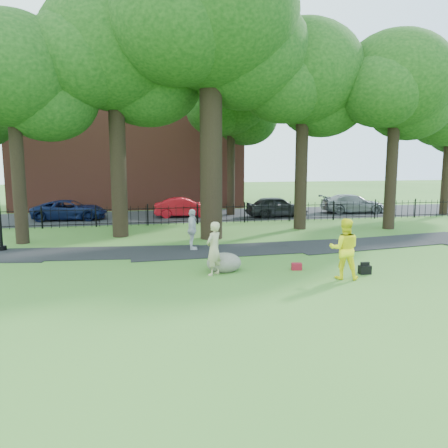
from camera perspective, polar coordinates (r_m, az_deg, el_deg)
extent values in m
plane|color=#396A25|center=(15.35, 2.90, -6.46)|extent=(120.00, 120.00, 0.00)
cube|color=black|center=(19.27, 2.88, -3.38)|extent=(36.07, 3.85, 0.03)
cube|color=black|center=(30.83, -4.55, 1.07)|extent=(80.00, 7.00, 0.02)
cube|color=black|center=(26.78, -3.52, 2.16)|extent=(44.00, 0.04, 0.04)
cube|color=black|center=(26.88, -3.50, 0.38)|extent=(44.00, 0.04, 0.04)
cube|color=brown|center=(38.41, -12.23, 11.33)|extent=(18.00, 8.00, 12.00)
cylinder|color=black|center=(21.72, -1.72, 11.89)|extent=(1.10, 1.10, 10.50)
ellipsoid|color=black|center=(22.73, -1.79, 25.99)|extent=(8.40, 8.40, 7.14)
ellipsoid|color=black|center=(23.71, 2.61, 21.49)|extent=(6.72, 6.72, 5.71)
ellipsoid|color=black|center=(21.46, -6.22, 24.51)|extent=(6.30, 6.30, 5.36)
cylinder|color=black|center=(22.48, -25.38, 7.40)|extent=(0.60, 0.60, 7.70)
ellipsoid|color=black|center=(22.83, -26.05, 17.65)|extent=(6.00, 6.00, 5.10)
ellipsoid|color=black|center=(23.12, -22.05, 14.99)|extent=(4.80, 4.80, 4.08)
cylinder|color=black|center=(22.87, -13.72, 9.73)|extent=(0.80, 0.80, 9.10)
ellipsoid|color=black|center=(23.50, -14.16, 21.53)|extent=(7.20, 7.20, 6.12)
ellipsoid|color=black|center=(24.12, -9.90, 18.15)|extent=(5.76, 5.76, 4.90)
ellipsoid|color=black|center=(22.72, -18.02, 19.82)|extent=(5.40, 5.40, 4.59)
cylinder|color=black|center=(25.11, 10.09, 8.90)|extent=(0.70, 0.70, 8.40)
ellipsoid|color=black|center=(25.55, 10.36, 18.91)|extent=(6.60, 6.60, 5.61)
ellipsoid|color=black|center=(26.68, 12.68, 15.78)|extent=(5.28, 5.28, 4.49)
ellipsoid|color=black|center=(24.36, 7.90, 17.76)|extent=(4.95, 4.95, 4.21)
cylinder|color=black|center=(26.50, 21.10, 8.06)|extent=(0.64, 0.64, 8.05)
ellipsoid|color=black|center=(26.85, 21.61, 17.17)|extent=(6.20, 6.20, 5.27)
ellipsoid|color=black|center=(28.09, 23.05, 14.30)|extent=(4.96, 4.96, 4.22)
ellipsoid|color=black|center=(25.58, 19.88, 16.15)|extent=(4.65, 4.65, 3.95)
imported|color=tan|center=(14.91, -1.35, -3.23)|extent=(0.80, 0.79, 1.86)
imported|color=#FFF515|center=(15.01, 15.44, -3.14)|extent=(1.19, 1.06, 2.02)
imported|color=silver|center=(19.06, -4.17, -0.75)|extent=(0.54, 1.10, 1.81)
ellipsoid|color=slate|center=(15.54, 0.00, -4.89)|extent=(1.50, 1.32, 0.73)
cylinder|color=black|center=(21.34, -27.03, -2.84)|extent=(0.40, 0.40, 0.22)
cube|color=black|center=(15.99, 17.90, -5.70)|extent=(0.41, 0.26, 0.30)
cube|color=maroon|center=(16.00, 9.47, -5.49)|extent=(0.39, 0.29, 0.25)
imported|color=#B30D18|center=(30.09, -5.23, 2.16)|extent=(4.15, 1.71, 1.34)
imported|color=#0C163E|center=(30.33, -19.49, 1.73)|extent=(4.83, 2.49, 1.30)
imported|color=black|center=(30.35, 6.90, 2.28)|extent=(4.26, 1.83, 1.43)
imported|color=gray|center=(33.71, 16.43, 2.56)|extent=(4.86, 2.25, 1.37)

